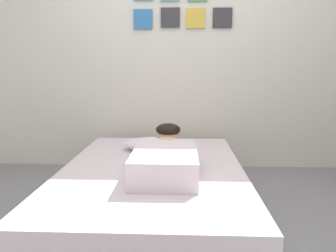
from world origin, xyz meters
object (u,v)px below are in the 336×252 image
Objects in this scene: bed at (153,190)px; coffee_cup at (181,148)px; cell_phone at (172,176)px; pillow at (153,144)px; person_lying at (166,155)px.

coffee_cup is (0.21, 0.41, 0.21)m from bed.
coffee_cup is at bearing 63.16° from bed.
bed is 14.22× the size of cell_phone.
pillow is 0.56m from person_lying.
person_lying reaches higher than coffee_cup.
person_lying is at bearing -30.80° from bed.
coffee_cup is (0.11, 0.47, -0.07)m from person_lying.
coffee_cup reaches higher than cell_phone.
person_lying is at bearing 108.37° from cell_phone.
pillow is at bearing 94.35° from bed.
coffee_cup reaches higher than bed.
coffee_cup is 0.62m from cell_phone.
coffee_cup is at bearing 84.66° from cell_phone.
bed is 3.83× the size of pillow.
cell_phone is at bearing -54.20° from bed.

